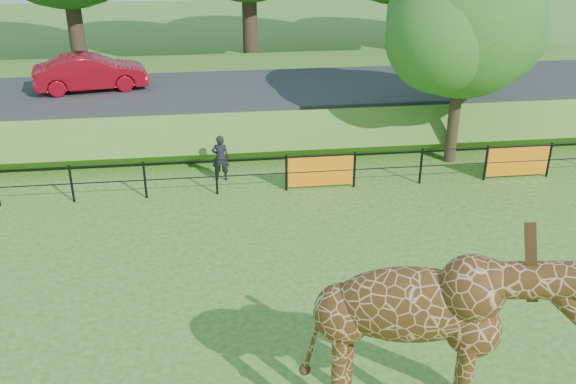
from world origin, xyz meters
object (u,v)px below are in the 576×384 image
(car_red, at_px, (91,72))
(visitor, at_px, (220,158))
(tree_east, at_px, (467,26))
(giraffe, at_px, (477,362))

(car_red, relative_size, visitor, 2.77)
(visitor, xyz_separation_m, tree_east, (7.45, 0.60, 3.58))
(visitor, relative_size, tree_east, 0.21)
(giraffe, bearing_deg, visitor, 130.14)
(giraffe, height_order, tree_east, tree_east)
(car_red, bearing_deg, tree_east, -121.60)
(visitor, distance_m, tree_east, 8.28)
(visitor, bearing_deg, car_red, -44.61)
(car_red, bearing_deg, giraffe, -164.51)
(giraffe, relative_size, tree_east, 0.75)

